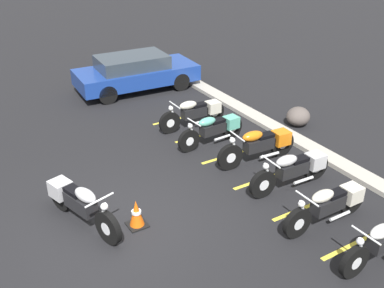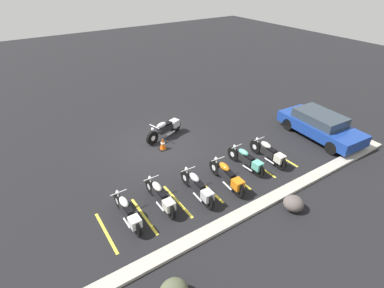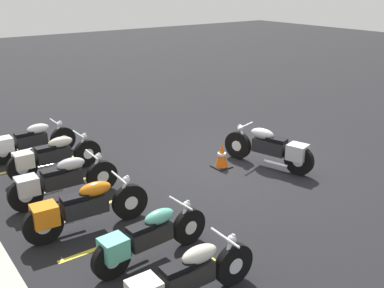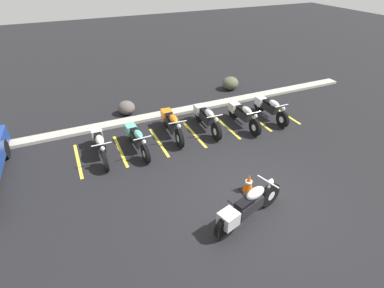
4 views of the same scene
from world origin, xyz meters
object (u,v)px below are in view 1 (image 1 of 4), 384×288
Objects in this scene: motorcycle_silver_featured at (79,202)px; parked_bike_1 at (214,129)px; parked_bike_2 at (261,144)px; landscape_rock_0 at (298,116)px; traffic_cone at (136,214)px; car_blue at (135,72)px; parked_bike_0 at (196,112)px; parked_bike_4 at (330,204)px; parked_bike_3 at (294,169)px.

motorcycle_silver_featured reaches higher than parked_bike_1.
parked_bike_1 is 0.93× the size of parked_bike_2.
landscape_rock_0 is 1.20× the size of traffic_cone.
motorcycle_silver_featured is 0.52× the size of car_blue.
parked_bike_0 is 5.46m from parked_bike_4.
motorcycle_silver_featured is 7.34m from landscape_rock_0.
parked_bike_1 is 4.25m from parked_bike_4.
parked_bike_2 reaches higher than landscape_rock_0.
traffic_cone is at bearing 45.09° from parked_bike_0.
parked_bike_0 is 5.00m from traffic_cone.
parked_bike_1 is (-1.58, 4.39, -0.05)m from motorcycle_silver_featured.
parked_bike_2 is (2.67, 0.32, 0.02)m from parked_bike_0.
parked_bike_0 is 0.97× the size of parked_bike_3.
landscape_rock_0 is (5.34, 2.90, -0.39)m from car_blue.
car_blue is at bearing -151.46° from landscape_rock_0.
parked_bike_0 is 3.11m from landscape_rock_0.
landscape_rock_0 is at bearing -58.23° from car_blue.
parked_bike_2 is 2.83m from parked_bike_4.
parked_bike_1 is 0.49× the size of car_blue.
parked_bike_3 reaches higher than parked_bike_0.
car_blue is at bearing -92.63° from parked_bike_1.
motorcycle_silver_featured is at bearing -80.13° from landscape_rock_0.
parked_bike_3 is 1.47m from parked_bike_4.
parked_bike_2 is at bearing -98.80° from parked_bike_4.
parked_bike_4 is 0.50× the size of car_blue.
parked_bike_2 is at bearing -82.10° from car_blue.
parked_bike_2 reaches higher than traffic_cone.
traffic_cone reaches higher than landscape_rock_0.
parked_bike_3 is 1.03× the size of parked_bike_4.
parked_bike_2 is (1.46, 0.46, 0.03)m from parked_bike_1.
car_blue is 7.20× the size of traffic_cone.
car_blue reaches higher than parked_bike_1.
parked_bike_2 reaches higher than parked_bike_0.
motorcycle_silver_featured reaches higher than parked_bike_4.
parked_bike_4 is at bearing -35.58° from landscape_rock_0.
parked_bike_1 is 0.94× the size of parked_bike_3.
car_blue reaches higher than parked_bike_0.
parked_bike_1 is at bearing -80.98° from parked_bike_3.
parked_bike_1 is at bearing 84.28° from parked_bike_0.
landscape_rock_0 is (-1.14, 2.37, -0.19)m from parked_bike_2.
motorcycle_silver_featured is 4.90m from parked_bike_3.
parked_bike_4 reaches higher than traffic_cone.
parked_bike_3 is (1.25, 4.74, -0.02)m from motorcycle_silver_featured.
motorcycle_silver_featured is at bearing -120.01° from car_blue.
car_blue reaches higher than traffic_cone.
parked_bike_1 is at bearing -89.58° from parked_bike_4.
landscape_rock_0 is 6.57m from traffic_cone.
traffic_cone is (3.49, -3.57, -0.17)m from parked_bike_0.
motorcycle_silver_featured is 1.01× the size of parked_bike_3.
parked_bike_1 is 5.02m from car_blue.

